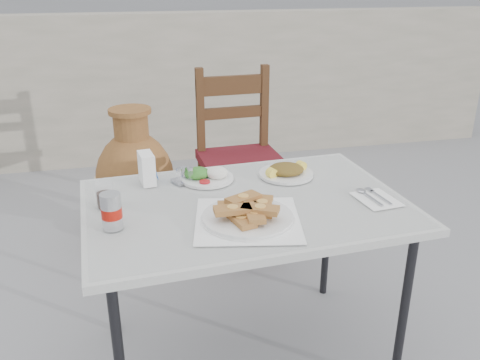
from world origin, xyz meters
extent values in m
plane|color=gray|center=(0.00, 0.00, 0.00)|extent=(80.00, 80.00, 0.00)
cylinder|color=black|center=(0.67, -0.36, 0.34)|extent=(0.03, 0.03, 0.67)
cylinder|color=black|center=(-0.39, 0.22, 0.34)|extent=(0.03, 0.03, 0.67)
cylinder|color=black|center=(0.63, 0.28, 0.34)|extent=(0.03, 0.03, 0.67)
cube|color=white|center=(0.14, -0.07, 0.69)|extent=(1.22, 0.87, 0.03)
cube|color=white|center=(0.14, -0.07, 0.71)|extent=(1.18, 0.83, 0.00)
cube|color=white|center=(0.11, -0.22, 0.71)|extent=(0.41, 0.41, 0.00)
cylinder|color=white|center=(0.11, -0.22, 0.72)|extent=(0.31, 0.31, 0.02)
cylinder|color=white|center=(0.11, -0.22, 0.72)|extent=(0.32, 0.32, 0.01)
cylinder|color=white|center=(0.04, 0.17, 0.72)|extent=(0.22, 0.22, 0.01)
ellipsoid|color=white|center=(0.08, 0.16, 0.74)|extent=(0.09, 0.09, 0.05)
ellipsoid|color=#2A6A1E|center=(0.00, 0.18, 0.74)|extent=(0.11, 0.10, 0.04)
cylinder|color=red|center=(0.02, 0.11, 0.73)|extent=(0.04, 0.04, 0.01)
cylinder|color=white|center=(0.37, 0.14, 0.72)|extent=(0.23, 0.23, 0.01)
ellipsoid|color=#2D701C|center=(0.37, 0.14, 0.74)|extent=(0.15, 0.14, 0.04)
cylinder|color=yellow|center=(0.29, 0.11, 0.74)|extent=(0.05, 0.04, 0.04)
cylinder|color=yellow|center=(0.44, 0.16, 0.74)|extent=(0.05, 0.04, 0.04)
cylinder|color=silver|center=(-0.33, -0.18, 0.77)|extent=(0.07, 0.07, 0.12)
cylinder|color=red|center=(-0.33, -0.18, 0.77)|extent=(0.07, 0.07, 0.04)
cylinder|color=#B2B1B8|center=(-0.33, -0.18, 0.83)|extent=(0.06, 0.06, 0.00)
cylinder|color=white|center=(-0.36, 0.00, 0.76)|extent=(0.06, 0.06, 0.09)
cylinder|color=black|center=(-0.36, 0.00, 0.74)|extent=(0.06, 0.06, 0.06)
cube|color=white|center=(-0.20, 0.19, 0.78)|extent=(0.07, 0.11, 0.12)
cube|color=blue|center=(-0.17, 0.19, 0.77)|extent=(0.02, 0.05, 0.07)
cube|color=#B2B1B8|center=(-0.05, 0.17, 0.72)|extent=(0.11, 0.10, 0.01)
cylinder|color=white|center=(-0.08, 0.15, 0.75)|extent=(0.02, 0.02, 0.05)
cylinder|color=white|center=(-0.03, 0.15, 0.75)|extent=(0.02, 0.02, 0.05)
cylinder|color=#B2B1B8|center=(-0.05, 0.19, 0.75)|extent=(0.03, 0.03, 0.05)
cube|color=white|center=(0.62, -0.16, 0.71)|extent=(0.15, 0.18, 0.00)
cube|color=#B2B1B8|center=(0.60, -0.17, 0.72)|extent=(0.03, 0.13, 0.00)
ellipsoid|color=#B2B1B8|center=(0.59, -0.09, 0.72)|extent=(0.03, 0.04, 0.01)
cube|color=#B2B1B8|center=(0.64, -0.16, 0.72)|extent=(0.02, 0.13, 0.00)
cube|color=#B2B1B8|center=(0.63, -0.09, 0.72)|extent=(0.03, 0.04, 0.00)
cube|color=#3D2210|center=(0.17, 0.68, 0.24)|extent=(0.04, 0.04, 0.48)
cube|color=#3D2210|center=(0.55, 0.70, 0.24)|extent=(0.04, 0.04, 0.48)
cube|color=#3D2210|center=(0.15, 1.06, 0.24)|extent=(0.04, 0.04, 0.48)
cube|color=#3D2210|center=(0.53, 1.08, 0.24)|extent=(0.04, 0.04, 0.48)
cube|color=#5B1221|center=(0.35, 0.88, 0.50)|extent=(0.47, 0.47, 0.05)
cube|color=#3D2210|center=(0.15, 1.06, 0.74)|extent=(0.04, 0.04, 0.53)
cube|color=#3D2210|center=(0.53, 1.08, 0.74)|extent=(0.04, 0.04, 0.53)
cube|color=#3D2210|center=(0.34, 1.07, 0.90)|extent=(0.43, 0.05, 0.11)
cube|color=#3D2210|center=(0.34, 1.07, 0.74)|extent=(0.43, 0.05, 0.06)
cylinder|color=brown|center=(-0.24, 1.08, 0.04)|extent=(0.34, 0.34, 0.09)
ellipsoid|color=brown|center=(-0.24, 1.08, 0.38)|extent=(0.45, 0.45, 0.56)
cylinder|color=beige|center=(-0.24, 1.08, 0.38)|extent=(0.46, 0.46, 0.06)
cylinder|color=brown|center=(-0.24, 1.08, 0.69)|extent=(0.19, 0.19, 0.17)
cylinder|color=brown|center=(-0.24, 1.08, 0.78)|extent=(0.24, 0.24, 0.03)
cube|color=#A89B8C|center=(0.00, 2.50, 0.60)|extent=(6.00, 0.25, 1.20)
camera|label=1|loc=(-0.26, -1.72, 1.50)|focal=38.00mm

